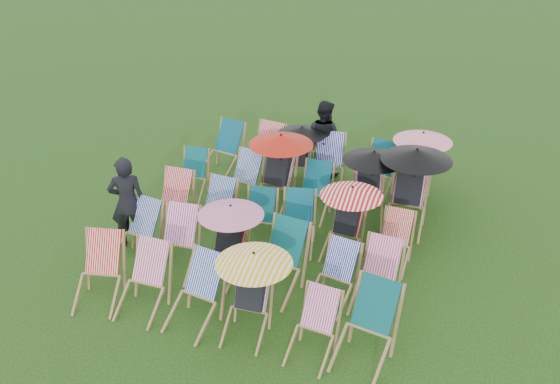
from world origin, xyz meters
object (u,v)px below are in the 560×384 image
(person_rear, at_px, (323,138))
(deckchair_29, at_px, (416,164))
(deckchair_0, at_px, (98,272))
(person_left, at_px, (128,202))
(deckchair_5, at_px, (366,328))

(person_rear, bearing_deg, deckchair_29, -175.82)
(deckchair_0, relative_size, deckchair_29, 0.76)
(deckchair_0, distance_m, person_left, 1.52)
(deckchair_5, height_order, deckchair_29, deckchair_29)
(deckchair_5, bearing_deg, deckchair_29, 101.13)
(deckchair_0, bearing_deg, deckchair_5, -11.02)
(deckchair_5, relative_size, deckchair_29, 0.80)
(deckchair_5, distance_m, person_rear, 5.43)
(deckchair_0, xyz_separation_m, deckchair_5, (3.94, -0.00, 0.03))
(deckchair_0, height_order, deckchair_5, deckchair_5)
(deckchair_5, bearing_deg, deckchair_0, -168.79)
(deckchair_5, bearing_deg, person_left, 172.51)
(deckchair_0, height_order, person_rear, person_rear)
(deckchair_5, distance_m, person_left, 4.51)
(person_rear, bearing_deg, person_left, 74.22)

